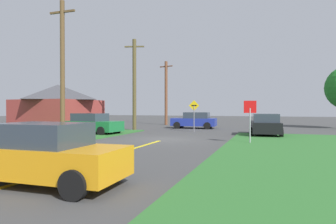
% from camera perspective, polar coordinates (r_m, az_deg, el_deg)
% --- Properties ---
extents(ground_plane, '(120.00, 120.00, 0.00)m').
position_cam_1_polar(ground_plane, '(18.89, -0.59, -5.38)').
color(ground_plane, '#424242').
extents(lane_stripe_center, '(0.20, 14.00, 0.01)m').
position_cam_1_polar(lane_stripe_center, '(11.75, -14.03, -9.10)').
color(lane_stripe_center, yellow).
rests_on(lane_stripe_center, ground).
extents(stop_sign, '(0.68, 0.19, 2.44)m').
position_cam_1_polar(stop_sign, '(16.91, 15.83, -0.36)').
color(stop_sign, '#9EA0A8').
rests_on(stop_sign, ground).
extents(car_on_crossroad, '(2.41, 4.67, 1.62)m').
position_cam_1_polar(car_on_crossroad, '(22.59, 18.56, -2.37)').
color(car_on_crossroad, black).
rests_on(car_on_crossroad, ground).
extents(car_approaching_junction, '(4.49, 2.14, 1.62)m').
position_cam_1_polar(car_approaching_junction, '(29.21, 5.23, -1.65)').
color(car_approaching_junction, navy).
rests_on(car_approaching_junction, ground).
extents(car_behind_on_main_road, '(3.92, 2.05, 1.62)m').
position_cam_1_polar(car_behind_on_main_road, '(8.22, -22.33, -7.74)').
color(car_behind_on_main_road, orange).
rests_on(car_behind_on_main_road, ground).
extents(parked_car_near_building, '(4.74, 2.56, 1.62)m').
position_cam_1_polar(parked_car_near_building, '(23.43, -14.63, -2.25)').
color(parked_car_near_building, '#196B33').
rests_on(parked_car_near_building, ground).
extents(utility_pole_near, '(1.80, 0.28, 8.69)m').
position_cam_1_polar(utility_pole_near, '(19.35, -20.04, 8.00)').
color(utility_pole_near, brown).
rests_on(utility_pole_near, ground).
extents(utility_pole_mid, '(1.77, 0.57, 8.33)m').
position_cam_1_polar(utility_pole_mid, '(26.84, -6.62, 5.51)').
color(utility_pole_mid, brown).
rests_on(utility_pole_mid, ground).
extents(utility_pole_far, '(1.77, 0.57, 7.74)m').
position_cam_1_polar(utility_pole_far, '(35.37, -0.38, 3.86)').
color(utility_pole_far, brown).
rests_on(utility_pole_far, ground).
extents(direction_sign, '(0.91, 0.08, 2.70)m').
position_cam_1_polar(direction_sign, '(24.81, 5.14, -0.04)').
color(direction_sign, slate).
rests_on(direction_sign, ground).
extents(barn, '(7.72, 7.20, 4.55)m').
position_cam_1_polar(barn, '(33.15, -20.82, 1.13)').
color(barn, maroon).
rests_on(barn, ground).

